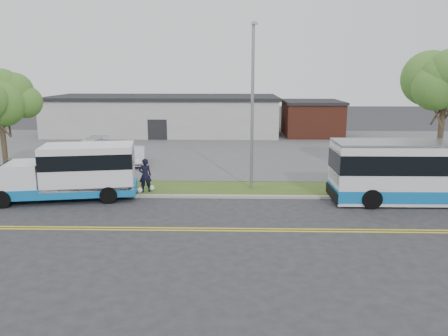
{
  "coord_description": "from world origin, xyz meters",
  "views": [
    {
      "loc": [
        2.0,
        -22.57,
        6.92
      ],
      "look_at": [
        1.39,
        1.67,
        1.6
      ],
      "focal_mm": 35.0,
      "sensor_mm": 36.0,
      "label": 1
    }
  ],
  "objects_px": {
    "pedestrian": "(145,175)",
    "shuttle_bus": "(75,170)",
    "transit_bus": "(444,172)",
    "parked_car_a": "(136,156)",
    "tree_east": "(446,85)",
    "parked_car_b": "(90,147)",
    "streetlight_near": "(252,102)"
  },
  "relations": [
    {
      "from": "shuttle_bus",
      "to": "pedestrian",
      "type": "xyz_separation_m",
      "value": [
        3.67,
        1.17,
        -0.53
      ]
    },
    {
      "from": "parked_car_a",
      "to": "transit_bus",
      "type": "bearing_deg",
      "value": -36.6
    },
    {
      "from": "pedestrian",
      "to": "parked_car_a",
      "type": "distance_m",
      "value": 8.16
    },
    {
      "from": "transit_bus",
      "to": "pedestrian",
      "type": "relative_size",
      "value": 6.05
    },
    {
      "from": "tree_east",
      "to": "transit_bus",
      "type": "distance_m",
      "value": 5.17
    },
    {
      "from": "streetlight_near",
      "to": "shuttle_bus",
      "type": "height_order",
      "value": "streetlight_near"
    },
    {
      "from": "tree_east",
      "to": "streetlight_near",
      "type": "distance_m",
      "value": 11.05
    },
    {
      "from": "shuttle_bus",
      "to": "transit_bus",
      "type": "bearing_deg",
      "value": -10.54
    },
    {
      "from": "tree_east",
      "to": "shuttle_bus",
      "type": "xyz_separation_m",
      "value": [
        -20.86,
        -2.27,
        -4.58
      ]
    },
    {
      "from": "streetlight_near",
      "to": "tree_east",
      "type": "bearing_deg",
      "value": 1.42
    },
    {
      "from": "tree_east",
      "to": "parked_car_b",
      "type": "relative_size",
      "value": 1.8
    },
    {
      "from": "streetlight_near",
      "to": "parked_car_a",
      "type": "distance_m",
      "value": 11.89
    },
    {
      "from": "streetlight_near",
      "to": "parked_car_b",
      "type": "xyz_separation_m",
      "value": [
        -13.32,
        10.92,
        -4.46
      ]
    },
    {
      "from": "streetlight_near",
      "to": "parked_car_a",
      "type": "xyz_separation_m",
      "value": [
        -8.51,
        6.99,
        -4.48
      ]
    },
    {
      "from": "transit_bus",
      "to": "parked_car_a",
      "type": "relative_size",
      "value": 3.01
    },
    {
      "from": "shuttle_bus",
      "to": "parked_car_a",
      "type": "xyz_separation_m",
      "value": [
        1.35,
        8.98,
        -0.86
      ]
    },
    {
      "from": "streetlight_near",
      "to": "parked_car_b",
      "type": "distance_m",
      "value": 17.79
    },
    {
      "from": "streetlight_near",
      "to": "shuttle_bus",
      "type": "relative_size",
      "value": 1.16
    },
    {
      "from": "pedestrian",
      "to": "parked_car_a",
      "type": "bearing_deg",
      "value": -93.48
    },
    {
      "from": "streetlight_near",
      "to": "parked_car_a",
      "type": "relative_size",
      "value": 2.38
    },
    {
      "from": "streetlight_near",
      "to": "pedestrian",
      "type": "bearing_deg",
      "value": -172.38
    },
    {
      "from": "parked_car_b",
      "to": "pedestrian",
      "type": "bearing_deg",
      "value": -52.69
    },
    {
      "from": "tree_east",
      "to": "transit_bus",
      "type": "xyz_separation_m",
      "value": [
        -0.7,
        -2.4,
        -4.52
      ]
    },
    {
      "from": "tree_east",
      "to": "parked_car_b",
      "type": "distance_m",
      "value": 27.1
    },
    {
      "from": "pedestrian",
      "to": "shuttle_bus",
      "type": "bearing_deg",
      "value": -2.41
    },
    {
      "from": "shuttle_bus",
      "to": "pedestrian",
      "type": "relative_size",
      "value": 4.14
    },
    {
      "from": "tree_east",
      "to": "parked_car_a",
      "type": "bearing_deg",
      "value": 161.01
    },
    {
      "from": "tree_east",
      "to": "parked_car_a",
      "type": "xyz_separation_m",
      "value": [
        -19.51,
        6.72,
        -5.45
      ]
    },
    {
      "from": "transit_bus",
      "to": "parked_car_a",
      "type": "height_order",
      "value": "transit_bus"
    },
    {
      "from": "tree_east",
      "to": "streetlight_near",
      "type": "relative_size",
      "value": 0.88
    },
    {
      "from": "transit_bus",
      "to": "shuttle_bus",
      "type": "bearing_deg",
      "value": 179.31
    },
    {
      "from": "streetlight_near",
      "to": "parked_car_a",
      "type": "bearing_deg",
      "value": 140.61
    }
  ]
}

